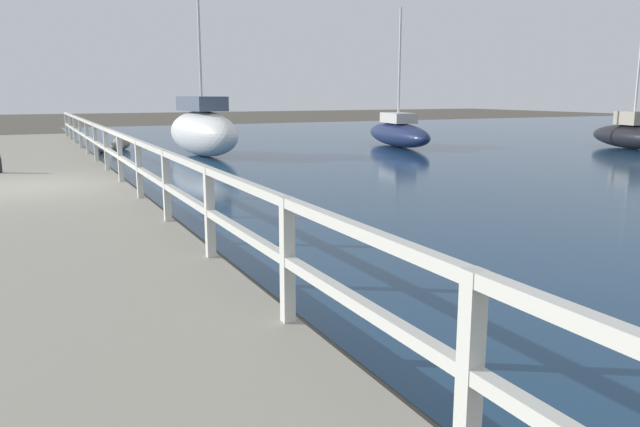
# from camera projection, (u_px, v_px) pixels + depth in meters

# --- Properties ---
(ground_plane) EXTENTS (120.00, 120.00, 0.00)m
(ground_plane) POSITION_uv_depth(u_px,v_px,m) (23.00, 204.00, 12.63)
(ground_plane) COLOR #4C473D
(dock_walkway) EXTENTS (4.10, 36.00, 0.33)m
(dock_walkway) POSITION_uv_depth(u_px,v_px,m) (22.00, 196.00, 12.60)
(dock_walkway) COLOR gray
(dock_walkway) RESTS_ON ground
(railing) EXTENTS (0.10, 32.50, 1.05)m
(railing) POSITION_uv_depth(u_px,v_px,m) (120.00, 149.00, 13.26)
(railing) COLOR beige
(railing) RESTS_ON dock_walkway
(boulder_near_dock) EXTENTS (0.44, 0.40, 0.33)m
(boulder_near_dock) POSITION_uv_depth(u_px,v_px,m) (102.00, 148.00, 23.40)
(boulder_near_dock) COLOR gray
(boulder_near_dock) RESTS_ON ground
(boulder_downstream) EXTENTS (0.67, 0.60, 0.50)m
(boulder_downstream) POSITION_uv_depth(u_px,v_px,m) (121.00, 143.00, 24.80)
(boulder_downstream) COLOR gray
(boulder_downstream) RESTS_ON ground
(boulder_water_edge) EXTENTS (0.53, 0.47, 0.39)m
(boulder_water_edge) POSITION_uv_depth(u_px,v_px,m) (117.00, 146.00, 24.04)
(boulder_water_edge) COLOR gray
(boulder_water_edge) RESTS_ON ground
(sailboat_black) EXTENTS (2.34, 4.69, 4.61)m
(sailboat_black) POSITION_uv_depth(u_px,v_px,m) (633.00, 135.00, 24.99)
(sailboat_black) COLOR black
(sailboat_black) RESTS_ON water_surface
(sailboat_white) EXTENTS (2.16, 5.02, 6.55)m
(sailboat_white) POSITION_uv_depth(u_px,v_px,m) (203.00, 130.00, 22.07)
(sailboat_white) COLOR white
(sailboat_white) RESTS_ON water_surface
(sailboat_navy) EXTENTS (2.38, 5.94, 5.59)m
(sailboat_navy) POSITION_uv_depth(u_px,v_px,m) (398.00, 133.00, 26.04)
(sailboat_navy) COLOR #192347
(sailboat_navy) RESTS_ON water_surface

